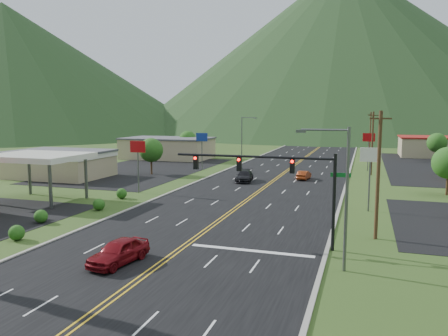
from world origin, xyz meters
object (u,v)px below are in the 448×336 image
(streetlight_east, at_px, (342,189))
(car_red_far, at_px, (304,175))
(gas_canopy, at_px, (38,158))
(car_red_near, at_px, (119,252))
(streetlight_west, at_px, (243,135))
(car_dark_mid, at_px, (244,176))
(traffic_signal, at_px, (278,175))

(streetlight_east, xyz_separation_m, car_red_far, (-7.16, 36.85, -4.53))
(gas_canopy, bearing_deg, car_red_near, -38.16)
(car_red_far, bearing_deg, streetlight_east, 107.25)
(car_red_near, distance_m, car_red_far, 40.65)
(streetlight_west, height_order, gas_canopy, streetlight_west)
(streetlight_west, bearing_deg, car_red_far, -55.85)
(gas_canopy, height_order, car_red_near, gas_canopy)
(car_red_near, relative_size, car_dark_mid, 0.89)
(gas_canopy, xyz_separation_m, car_dark_mid, (18.20, 20.26, -4.09))
(traffic_signal, height_order, streetlight_west, streetlight_west)
(streetlight_east, height_order, car_dark_mid, streetlight_east)
(gas_canopy, xyz_separation_m, car_red_near, (19.42, -15.25, -4.06))
(streetlight_east, bearing_deg, car_dark_mid, 114.91)
(streetlight_east, xyz_separation_m, streetlight_west, (-22.86, 60.00, 0.00))
(streetlight_west, xyz_separation_m, car_dark_mid, (7.88, -27.74, -4.40))
(streetlight_west, height_order, car_dark_mid, streetlight_west)
(streetlight_east, relative_size, car_dark_mid, 1.68)
(streetlight_west, bearing_deg, streetlight_east, -69.14)
(streetlight_east, relative_size, car_red_near, 1.89)
(traffic_signal, bearing_deg, car_dark_mid, 110.00)
(streetlight_west, distance_m, car_dark_mid, 29.17)
(streetlight_east, xyz_separation_m, car_dark_mid, (-14.98, 32.26, -4.40))
(gas_canopy, height_order, car_dark_mid, gas_canopy)
(car_red_near, bearing_deg, streetlight_east, 22.45)
(traffic_signal, height_order, gas_canopy, traffic_signal)
(traffic_signal, relative_size, streetlight_east, 1.46)
(streetlight_west, bearing_deg, traffic_signal, -72.03)
(streetlight_east, distance_m, streetlight_west, 64.21)
(streetlight_east, bearing_deg, car_red_far, 100.99)
(streetlight_east, relative_size, gas_canopy, 0.90)
(streetlight_east, height_order, car_red_far, streetlight_east)
(traffic_signal, distance_m, car_dark_mid, 30.43)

